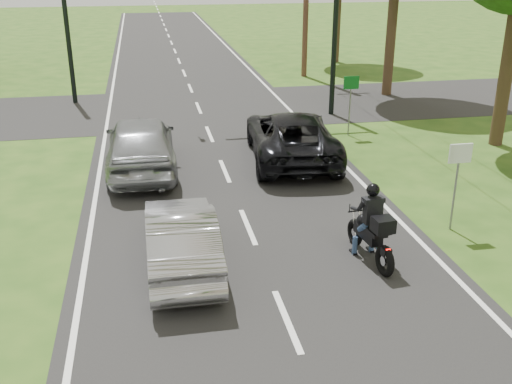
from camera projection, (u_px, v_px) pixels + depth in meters
ground at (287, 321)px, 10.67m from camera, size 140.00×140.00×0.00m
road at (216, 151)px, 19.78m from camera, size 8.00×100.00×0.01m
cross_road at (199, 108)px, 25.26m from camera, size 60.00×7.00×0.01m
motorcycle_rider at (372, 231)px, 12.52m from camera, size 0.61×2.03×1.75m
dark_suv at (291, 136)px, 18.74m from camera, size 3.05×5.69×1.52m
silver_sedan at (181, 238)px, 12.26m from camera, size 1.41×4.02×1.32m
silver_suv at (141, 144)px, 17.68m from camera, size 2.04×4.99×1.70m
traffic_signal at (289, 9)px, 22.47m from camera, size 6.38×0.44×6.00m
signal_pole_far at (68, 32)px, 25.07m from camera, size 0.20×0.20×6.00m
sign_white at (459, 166)px, 13.60m from camera, size 0.55×0.07×2.12m
sign_green at (351, 91)px, 20.93m from camera, size 0.55×0.07×2.12m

